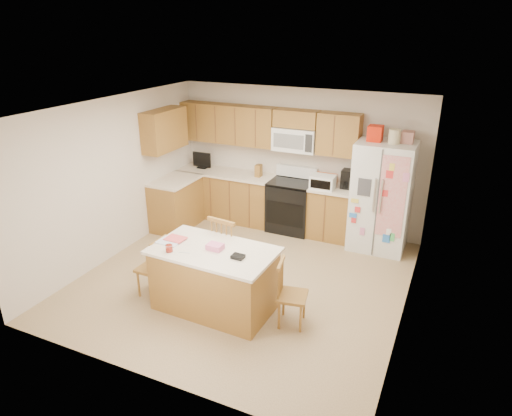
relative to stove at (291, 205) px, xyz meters
The scene contains 9 objects.
ground 1.99m from the stove, 90.00° to the right, with size 4.50×4.50×0.00m, color olive.
room_shell 2.16m from the stove, 90.00° to the right, with size 4.60×4.60×2.52m.
cabinetry 1.09m from the stove, behind, with size 3.36×1.56×2.15m.
stove is the anchor object (origin of this frame).
refrigerator 1.63m from the stove, ahead, with size 0.90×0.79×2.04m.
island 2.75m from the stove, 90.70° to the right, with size 1.60×0.98×0.95m.
windsor_chair_left 2.97m from the stove, 108.76° to the right, with size 0.36×0.38×0.86m.
windsor_chair_back 2.15m from the stove, 93.81° to the right, with size 0.51×0.49×1.07m.
windsor_chair_right 2.84m from the stove, 69.68° to the right, with size 0.42×0.43×0.86m.
Camera 1 is at (2.59, -5.25, 3.50)m, focal length 32.00 mm.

